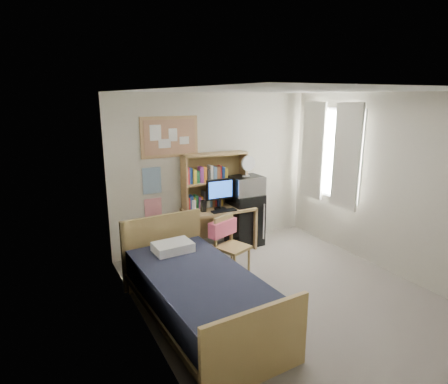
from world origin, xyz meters
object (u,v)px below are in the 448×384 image
bulletin_board (170,137)px  speaker_right (236,202)px  monitor (220,194)px  desk_fan (246,167)px  mini_fridge (245,219)px  bed (200,298)px  desk (219,229)px  desk_chair (233,247)px  microwave (246,185)px  speaker_left (203,206)px

bulletin_board → speaker_right: 1.54m
monitor → desk_fan: bearing=9.1°
mini_fridge → bed: bearing=-133.5°
desk → desk_chair: bearing=-102.9°
bed → desk: bearing=54.4°
desk → desk_fan: size_ratio=3.67×
bulletin_board → mini_fridge: (1.23, -0.27, -1.47)m
bulletin_board → desk_chair: bulletin_board is taller
microwave → bed: bearing=-133.8°
monitor → microwave: 0.54m
desk → bed: 2.14m
bulletin_board → desk_fan: bearing=-13.3°
bulletin_board → desk_chair: size_ratio=1.06×
bulletin_board → desk_chair: (0.45, -1.25, -1.48)m
desk_chair → speaker_left: (-0.05, 0.90, 0.38)m
monitor → speaker_left: bearing=-180.0°
desk → desk_fan: (0.52, 0.01, 1.02)m
desk → microwave: 0.87m
bed → speaker_right: bearing=47.0°
speaker_right → mini_fridge: bearing=25.0°
mini_fridge → speaker_left: 0.91m
desk_chair → monitor: monitor is taller
bed → monitor: monitor is taller
desk → microwave: microwave is taller
speaker_left → bulletin_board: bearing=141.6°
microwave → desk_fan: bearing=0.0°
bulletin_board → mini_fridge: size_ratio=1.04×
bed → speaker_left: 2.01m
desk → bulletin_board: bearing=159.3°
bed → microwave: (1.68, 1.80, 0.76)m
mini_fridge → desk_fan: (0.00, -0.02, 0.93)m
mini_fridge → desk_chair: bearing=-129.2°
bed → monitor: bearing=53.5°
mini_fridge → speaker_right: bearing=-157.7°
bed → desk_fan: (1.68, 1.80, 1.08)m
speaker_left → microwave: (0.83, 0.05, 0.24)m
speaker_left → speaker_right: size_ratio=1.14×
desk_chair → bulletin_board: bearing=89.3°
microwave → desk_fan: 0.32m
bulletin_board → bed: bearing=-102.2°
bulletin_board → mini_fridge: bearing=-12.4°
bulletin_board → bed: 2.68m
bulletin_board → desk_fan: bulletin_board is taller
speaker_right → bed: bearing=-128.2°
bulletin_board → speaker_left: bearing=-40.5°
desk_chair → microwave: microwave is taller
bed → speaker_right: 2.31m
desk → microwave: bearing=2.6°
mini_fridge → speaker_left: (-0.83, -0.07, 0.37)m
speaker_right → desk_fan: bearing=20.6°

